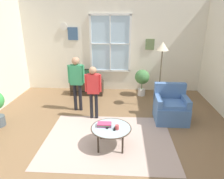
# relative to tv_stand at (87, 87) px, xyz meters

# --- Properties ---
(ground_plane) EXTENTS (6.48, 6.92, 0.02)m
(ground_plane) POSITION_rel_tv_stand_xyz_m (0.78, -2.64, -0.24)
(ground_plane) COLOR brown
(back_wall) EXTENTS (5.88, 0.17, 3.00)m
(back_wall) POSITION_rel_tv_stand_xyz_m (0.77, 0.58, 1.27)
(back_wall) COLOR silver
(back_wall) RESTS_ON ground_plane
(area_rug) EXTENTS (2.62, 2.03, 0.01)m
(area_rug) POSITION_rel_tv_stand_xyz_m (0.89, -2.61, -0.23)
(area_rug) COLOR tan
(area_rug) RESTS_ON ground_plane
(tv_stand) EXTENTS (1.03, 0.44, 0.46)m
(tv_stand) POSITION_rel_tv_stand_xyz_m (0.00, 0.00, 0.00)
(tv_stand) COLOR #2D2319
(tv_stand) RESTS_ON ground_plane
(television) EXTENTS (0.53, 0.08, 0.38)m
(television) POSITION_rel_tv_stand_xyz_m (0.00, -0.00, 0.43)
(television) COLOR #4C4C4C
(television) RESTS_ON tv_stand
(armchair) EXTENTS (0.76, 0.74, 0.87)m
(armchair) POSITION_rel_tv_stand_xyz_m (2.33, -1.65, 0.09)
(armchair) COLOR #476B9E
(armchair) RESTS_ON ground_plane
(coffee_table) EXTENTS (0.78, 0.78, 0.41)m
(coffee_table) POSITION_rel_tv_stand_xyz_m (0.96, -2.83, 0.15)
(coffee_table) COLOR #99B2B7
(coffee_table) RESTS_ON ground_plane
(book_stack) EXTENTS (0.28, 0.15, 0.07)m
(book_stack) POSITION_rel_tv_stand_xyz_m (0.82, -2.78, 0.21)
(book_stack) COLOR #9E3E80
(book_stack) RESTS_ON coffee_table
(cup) EXTENTS (0.08, 0.08, 0.09)m
(cup) POSITION_rel_tv_stand_xyz_m (1.07, -2.88, 0.22)
(cup) COLOR #BF3F3F
(cup) RESTS_ON coffee_table
(remote_near_books) EXTENTS (0.06, 0.14, 0.02)m
(remote_near_books) POSITION_rel_tv_stand_xyz_m (1.03, -2.87, 0.19)
(remote_near_books) COLOR black
(remote_near_books) RESTS_ON coffee_table
(remote_near_cup) EXTENTS (0.09, 0.14, 0.02)m
(remote_near_cup) POSITION_rel_tv_stand_xyz_m (0.90, -2.82, 0.19)
(remote_near_cup) COLOR black
(remote_near_cup) RESTS_ON coffee_table
(person_green_shirt) EXTENTS (0.44, 0.20, 1.45)m
(person_green_shirt) POSITION_rel_tv_stand_xyz_m (-0.03, -1.23, 0.68)
(person_green_shirt) COLOR black
(person_green_shirt) RESTS_ON ground_plane
(person_red_shirt) EXTENTS (0.40, 0.18, 1.32)m
(person_red_shirt) POSITION_rel_tv_stand_xyz_m (0.46, -1.67, 0.59)
(person_red_shirt) COLOR black
(person_red_shirt) RESTS_ON ground_plane
(potted_plant_by_window) EXTENTS (0.46, 0.46, 0.85)m
(potted_plant_by_window) POSITION_rel_tv_stand_xyz_m (1.76, -0.02, 0.33)
(potted_plant_by_window) COLOR silver
(potted_plant_by_window) RESTS_ON ground_plane
(floor_lamp) EXTENTS (0.32, 0.32, 1.80)m
(floor_lamp) POSITION_rel_tv_stand_xyz_m (2.17, -0.87, 1.28)
(floor_lamp) COLOR black
(floor_lamp) RESTS_ON ground_plane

